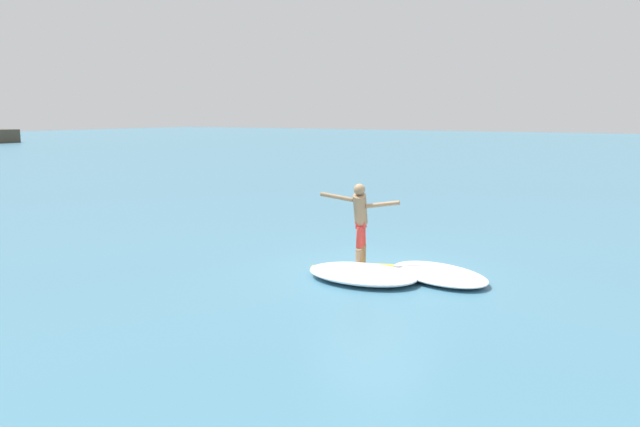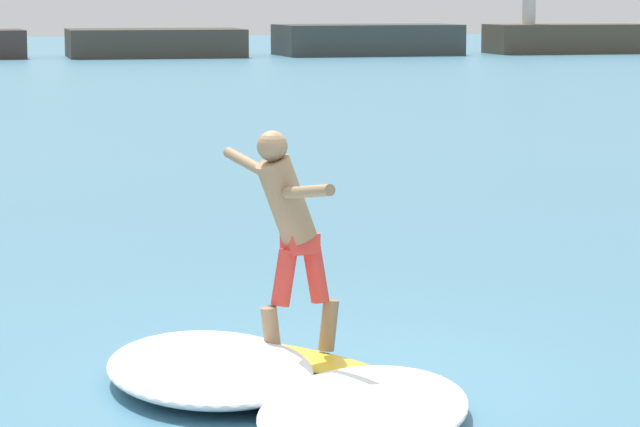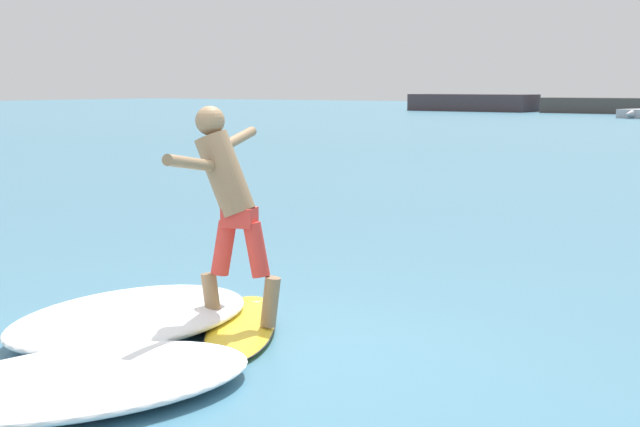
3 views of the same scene
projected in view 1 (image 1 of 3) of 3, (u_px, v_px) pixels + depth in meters
name	position (u px, v px, depth m)	size (l,w,h in m)	color
ground_plane	(374.00, 269.00, 13.50)	(200.00, 200.00, 0.00)	teal
surfboard	(359.00, 267.00, 13.55)	(1.52, 1.94, 0.22)	yellow
surfer	(360.00, 217.00, 13.28)	(0.86, 1.65, 1.81)	#8D6D4D
wave_foam_at_tail	(439.00, 274.00, 12.70)	(2.27, 2.71, 0.21)	white
wave_foam_at_nose	(362.00, 274.00, 12.62)	(1.55, 2.34, 0.26)	white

